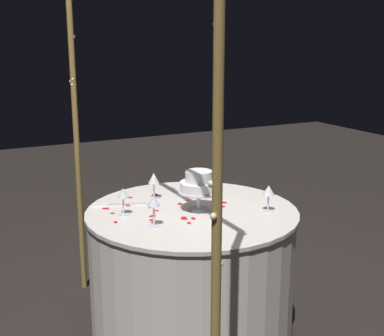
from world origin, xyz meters
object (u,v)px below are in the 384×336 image
main_table (192,277)px  wine_glass_1 (154,179)px  cake_knife (116,204)px  decorative_arch (123,104)px  wine_glass_2 (154,203)px  tiered_cake (199,185)px  wine_glass_3 (269,192)px  wine_glass_0 (123,195)px

main_table → wine_glass_1: bearing=19.3°
wine_glass_1 → cake_knife: (-0.02, 0.24, -0.11)m
decorative_arch → wine_glass_2: size_ratio=13.42×
decorative_arch → wine_glass_2: decorative_arch is taller
tiered_cake → wine_glass_1: size_ratio=1.46×
wine_glass_1 → wine_glass_3: wine_glass_1 is taller
main_table → cake_knife: (0.27, 0.33, 0.39)m
wine_glass_0 → wine_glass_3: (-0.30, -0.70, 0.00)m
main_table → wine_glass_3: (-0.20, -0.35, 0.50)m
decorative_arch → tiered_cake: decorative_arch is taller
tiered_cake → wine_glass_2: 0.33m
tiered_cake → wine_glass_2: (-0.12, 0.31, -0.02)m
main_table → cake_knife: 0.58m
wine_glass_0 → cake_knife: size_ratio=0.51×
wine_glass_1 → wine_glass_3: 0.66m
main_table → tiered_cake: size_ratio=5.17×
wine_glass_1 → wine_glass_2: wine_glass_2 is taller
wine_glass_1 → wine_glass_2: 0.46m
main_table → wine_glass_2: wine_glass_2 is taller
decorative_arch → main_table: bearing=-89.8°
cake_knife → decorative_arch: bearing=172.1°
wine_glass_2 → wine_glass_1: bearing=-23.0°
decorative_arch → wine_glass_3: decorative_arch is taller
wine_glass_3 → decorative_arch: bearing=74.4°
wine_glass_2 → wine_glass_3: bearing=-96.1°
wine_glass_1 → tiered_cake: bearing=-156.5°
main_table → wine_glass_3: wine_glass_3 is taller
decorative_arch → wine_glass_2: 0.50m
wine_glass_0 → cake_knife: bearing=-5.7°
wine_glass_2 → cake_knife: wine_glass_2 is taller
tiered_cake → wine_glass_1: (0.30, 0.13, -0.03)m
wine_glass_0 → wine_glass_2: 0.24m
wine_glass_2 → wine_glass_3: (-0.07, -0.63, -0.01)m
tiered_cake → wine_glass_3: 0.37m
cake_knife → wine_glass_2: bearing=-171.9°
wine_glass_0 → wine_glass_1: wine_glass_1 is taller
main_table → tiered_cake: (-0.02, -0.03, 0.53)m
main_table → decorative_arch: bearing=90.2°
wine_glass_1 → cake_knife: size_ratio=0.53×
main_table → wine_glass_1: (0.28, 0.10, 0.50)m
wine_glass_0 → decorative_arch: bearing=168.1°
decorative_arch → wine_glass_1: decorative_arch is taller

